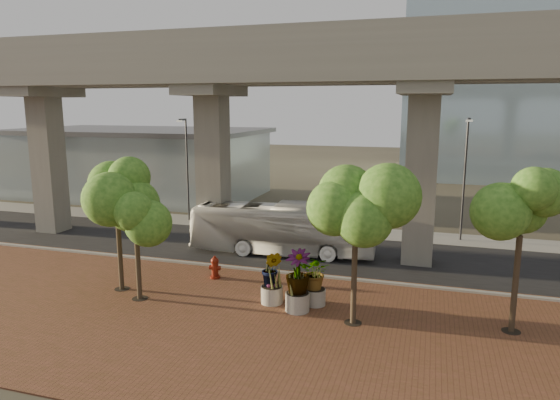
% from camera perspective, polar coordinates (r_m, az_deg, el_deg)
% --- Properties ---
extents(ground, '(160.00, 160.00, 0.00)m').
position_cam_1_polar(ground, '(27.35, 2.42, -7.25)').
color(ground, '#3D392C').
rests_on(ground, ground).
extents(brick_plaza, '(70.00, 13.00, 0.06)m').
position_cam_1_polar(brick_plaza, '(20.21, -3.51, -13.88)').
color(brick_plaza, brown).
rests_on(brick_plaza, ground).
extents(asphalt_road, '(90.00, 8.00, 0.04)m').
position_cam_1_polar(asphalt_road, '(29.19, 3.42, -6.05)').
color(asphalt_road, black).
rests_on(asphalt_road, ground).
extents(curb_strip, '(70.00, 0.25, 0.16)m').
position_cam_1_polar(curb_strip, '(25.49, 1.27, -8.41)').
color(curb_strip, gray).
rests_on(curb_strip, ground).
extents(far_sidewalk, '(90.00, 3.00, 0.06)m').
position_cam_1_polar(far_sidewalk, '(34.37, 5.59, -3.48)').
color(far_sidewalk, gray).
rests_on(far_sidewalk, ground).
extents(transit_viaduct, '(72.00, 5.60, 12.40)m').
position_cam_1_polar(transit_viaduct, '(27.98, 3.59, 8.35)').
color(transit_viaduct, gray).
rests_on(transit_viaduct, ground).
extents(station_pavilion, '(23.00, 13.00, 6.30)m').
position_cam_1_polar(station_pavilion, '(49.26, -15.69, 4.25)').
color(station_pavilion, '#A0B1B7').
rests_on(station_pavilion, ground).
extents(transit_bus, '(10.69, 3.20, 2.94)m').
position_cam_1_polar(transit_bus, '(28.67, 0.28, -3.34)').
color(transit_bus, silver).
rests_on(transit_bus, ground).
extents(fire_hydrant, '(0.56, 0.50, 1.12)m').
position_cam_1_polar(fire_hydrant, '(24.99, -7.45, -7.65)').
color(fire_hydrant, maroon).
rests_on(fire_hydrant, ground).
extents(planter_front, '(1.99, 1.99, 2.19)m').
position_cam_1_polar(planter_front, '(21.41, 4.07, -8.53)').
color(planter_front, gray).
rests_on(planter_front, ground).
extents(planter_right, '(2.44, 2.44, 2.61)m').
position_cam_1_polar(planter_right, '(20.66, 2.02, -8.50)').
color(planter_right, gray).
rests_on(planter_right, ground).
extents(planter_left, '(2.11, 2.11, 2.32)m').
position_cam_1_polar(planter_left, '(21.51, -0.96, -8.18)').
color(planter_left, '#ACA79C').
rests_on(planter_left, ground).
extents(street_tree_far_west, '(3.24, 3.24, 6.06)m').
position_cam_1_polar(street_tree_far_west, '(23.50, -18.22, 0.82)').
color(street_tree_far_west, '#473A28').
rests_on(street_tree_far_west, ground).
extents(street_tree_near_west, '(3.60, 3.60, 5.74)m').
position_cam_1_polar(street_tree_near_west, '(22.15, -16.24, -0.90)').
color(street_tree_near_west, '#473A28').
rests_on(street_tree_near_west, ground).
extents(street_tree_near_east, '(4.19, 4.19, 6.73)m').
position_cam_1_polar(street_tree_near_east, '(18.88, 8.71, -0.31)').
color(street_tree_near_east, '#473A28').
rests_on(street_tree_near_east, ground).
extents(street_tree_far_east, '(3.57, 3.57, 6.41)m').
position_cam_1_polar(street_tree_far_east, '(19.95, 25.96, -0.82)').
color(street_tree_far_east, '#473A28').
rests_on(street_tree_far_east, ground).
extents(streetlamp_west, '(0.37, 1.09, 7.50)m').
position_cam_1_polar(streetlamp_west, '(37.03, -10.64, 4.25)').
color(streetlamp_west, '#2E2F34').
rests_on(streetlamp_west, ground).
extents(streetlamp_east, '(0.38, 1.11, 7.69)m').
position_cam_1_polar(streetlamp_east, '(32.87, 20.39, 3.16)').
color(streetlamp_east, '#2C2C31').
rests_on(streetlamp_east, ground).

